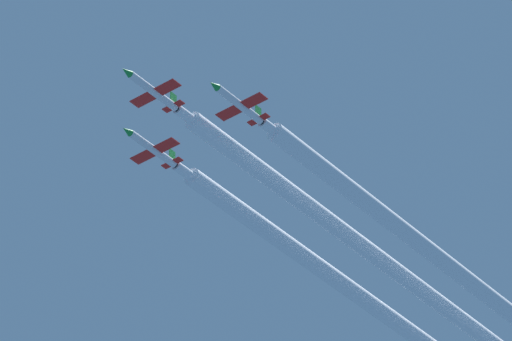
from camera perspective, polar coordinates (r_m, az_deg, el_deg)
jet_lead at (r=232.42m, az=-3.34°, el=2.57°), size 7.47×10.88×2.61m
jet_left_wingman at (r=232.82m, az=-0.58°, el=2.15°), size 7.47×10.88×2.61m
jet_right_wingman at (r=240.35m, az=-3.35°, el=0.73°), size 7.47×10.88×2.61m
smoke_trail_lead at (r=260.87m, az=3.25°, el=-2.31°), size 2.62×80.62×2.62m
smoke_trail_left_wingman at (r=257.97m, az=4.85°, el=-2.03°), size 2.62×67.24×2.62m
smoke_trail_right_wingman at (r=271.11m, az=3.36°, el=-4.04°), size 2.62×85.73×2.62m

